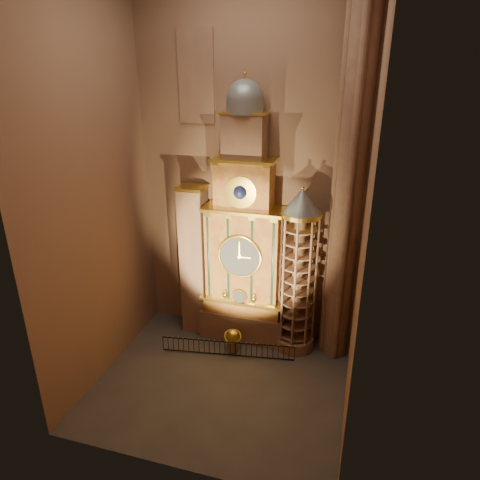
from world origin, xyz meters
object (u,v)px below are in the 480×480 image
(portrait_tower, at_px, (195,261))
(stair_turret, at_px, (298,274))
(celestial_globe, at_px, (233,339))
(astronomical_clock, at_px, (244,245))
(iron_railing, at_px, (228,349))

(portrait_tower, distance_m, stair_turret, 6.91)
(portrait_tower, bearing_deg, celestial_globe, -31.07)
(celestial_globe, bearing_deg, portrait_tower, 148.93)
(stair_turret, height_order, celestial_globe, stair_turret)
(astronomical_clock, xyz_separation_m, iron_railing, (-0.36, -2.49, -6.13))
(stair_turret, bearing_deg, celestial_globe, -155.95)
(astronomical_clock, distance_m, celestial_globe, 6.05)
(stair_turret, relative_size, iron_railing, 1.30)
(stair_turret, xyz_separation_m, iron_railing, (-3.86, -2.23, -4.72))
(portrait_tower, bearing_deg, astronomical_clock, -0.29)
(celestial_globe, bearing_deg, stair_turret, 24.05)
(portrait_tower, distance_m, iron_railing, 6.06)
(stair_turret, bearing_deg, portrait_tower, 177.67)
(portrait_tower, bearing_deg, stair_turret, -2.33)
(astronomical_clock, bearing_deg, portrait_tower, 179.71)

